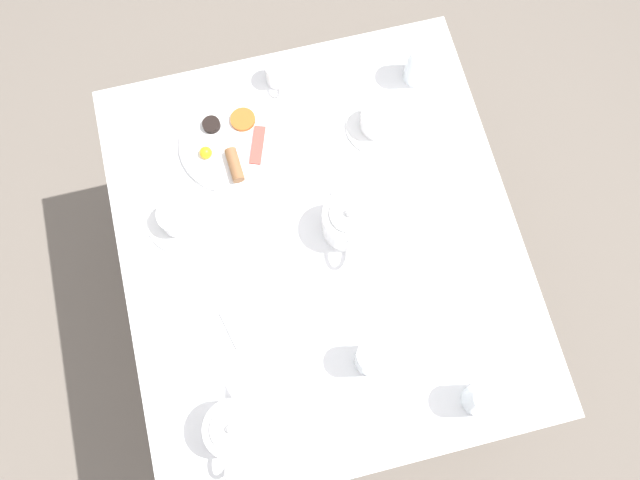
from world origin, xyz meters
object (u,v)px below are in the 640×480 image
at_px(breakfast_plate, 231,144).
at_px(teacup_with_saucer_right, 378,121).
at_px(teapot_near, 348,222).
at_px(wine_glass_spare, 371,358).
at_px(knife_by_plate, 442,195).
at_px(teacup_with_saucer_left, 178,218).
at_px(teapot_far, 235,429).
at_px(creamer_jug, 278,73).
at_px(water_glass_tall, 420,63).
at_px(water_glass_short, 483,399).
at_px(napkin_folded, 262,315).
at_px(fork_by_plate, 450,338).

height_order(breakfast_plate, teacup_with_saucer_right, teacup_with_saucer_right).
relative_size(breakfast_plate, teapot_near, 1.25).
height_order(teapot_near, wine_glass_spare, teapot_near).
relative_size(wine_glass_spare, knife_by_plate, 0.78).
relative_size(teacup_with_saucer_left, wine_glass_spare, 1.34).
bearing_deg(teapot_far, breakfast_plate, 10.36).
bearing_deg(teacup_with_saucer_left, creamer_jug, 135.33).
bearing_deg(teacup_with_saucer_left, breakfast_plate, 136.64).
relative_size(teacup_with_saucer_right, knife_by_plate, 1.04).
bearing_deg(water_glass_tall, knife_by_plate, -5.65).
distance_m(water_glass_short, napkin_folded, 0.53).
distance_m(teapot_far, water_glass_short, 0.54).
xyz_separation_m(teacup_with_saucer_right, napkin_folded, (0.40, -0.39, -0.03)).
xyz_separation_m(teacup_with_saucer_right, creamer_jug, (-0.19, -0.21, 0.01)).
relative_size(breakfast_plate, teapot_far, 1.28).
bearing_deg(water_glass_short, teacup_with_saucer_right, -176.96).
xyz_separation_m(breakfast_plate, creamer_jug, (-0.15, 0.16, 0.03)).
distance_m(teapot_near, creamer_jug, 0.44).
xyz_separation_m(teapot_near, teacup_with_saucer_right, (-0.25, 0.14, -0.02)).
height_order(breakfast_plate, fork_by_plate, breakfast_plate).
bearing_deg(teapot_near, water_glass_tall, -23.43).
height_order(teapot_far, creamer_jug, teapot_far).
xyz_separation_m(teacup_with_saucer_right, fork_by_plate, (0.56, 0.02, -0.03)).
bearing_deg(teapot_far, teacup_with_saucer_left, 24.76).
bearing_deg(knife_by_plate, fork_by_plate, -13.68).
distance_m(fork_by_plate, knife_by_plate, 0.35).
distance_m(water_glass_tall, knife_by_plate, 0.34).
distance_m(breakfast_plate, creamer_jug, 0.22).
xyz_separation_m(teapot_far, creamer_jug, (-0.83, 0.28, -0.02)).
distance_m(wine_glass_spare, creamer_jug, 0.76).
bearing_deg(fork_by_plate, teacup_with_saucer_right, -177.77).
height_order(creamer_jug, napkin_folded, creamer_jug).
height_order(water_glass_short, wine_glass_spare, water_glass_short).
xyz_separation_m(water_glass_tall, wine_glass_spare, (0.68, -0.31, -0.00)).
bearing_deg(fork_by_plate, breakfast_plate, -146.57).
height_order(teacup_with_saucer_right, knife_by_plate, teacup_with_saucer_right).
height_order(breakfast_plate, water_glass_short, water_glass_short).
relative_size(water_glass_tall, water_glass_short, 0.99).
xyz_separation_m(breakfast_plate, napkin_folded, (0.44, -0.02, -0.01)).
bearing_deg(teapot_near, breakfast_plate, 53.63).
xyz_separation_m(breakfast_plate, wine_glass_spare, (0.60, 0.20, 0.05)).
relative_size(breakfast_plate, creamer_jug, 2.98).
relative_size(teacup_with_saucer_right, creamer_jug, 1.82).
bearing_deg(napkin_folded, teapot_near, 122.49).
distance_m(wine_glass_spare, napkin_folded, 0.28).
relative_size(breakfast_plate, teacup_with_saucer_right, 1.64).
bearing_deg(wine_glass_spare, napkin_folded, -126.63).
height_order(teacup_with_saucer_right, water_glass_tall, water_glass_tall).
xyz_separation_m(teapot_far, napkin_folded, (-0.24, 0.11, -0.05)).
bearing_deg(fork_by_plate, creamer_jug, -162.57).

